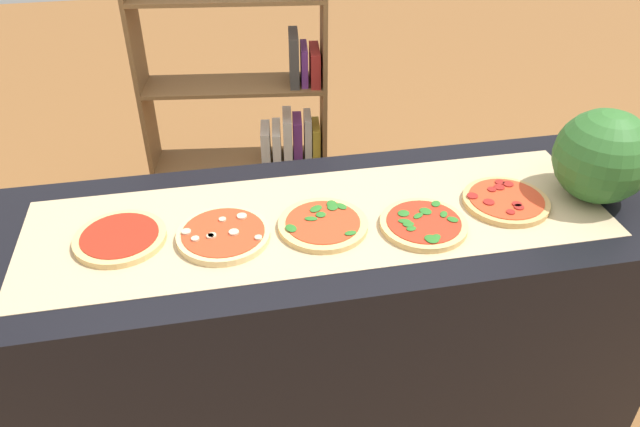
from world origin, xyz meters
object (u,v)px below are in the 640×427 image
at_px(pizza_plain_0, 120,238).
at_px(pizza_spinach_3, 424,224).
at_px(pizza_mushroom_1, 223,235).
at_px(bookshelf, 260,95).
at_px(pizza_spinach_2, 323,224).
at_px(watermelon, 602,156).
at_px(pizza_pepperoni_4, 506,201).

bearing_deg(pizza_plain_0, pizza_spinach_3, -6.57).
height_order(pizza_mushroom_1, bookshelf, bookshelf).
bearing_deg(pizza_plain_0, pizza_spinach_2, -4.21).
bearing_deg(pizza_plain_0, bookshelf, 66.37).
bearing_deg(pizza_plain_0, pizza_mushroom_1, -8.10).
distance_m(pizza_plain_0, watermelon, 1.49).
xyz_separation_m(pizza_spinach_2, pizza_pepperoni_4, (0.60, 0.01, 0.00)).
xyz_separation_m(pizza_mushroom_1, watermelon, (1.19, -0.00, 0.14)).
xyz_separation_m(pizza_spinach_3, bookshelf, (-0.35, 1.34, -0.13)).
bearing_deg(pizza_spinach_3, pizza_pepperoni_4, 13.17).
height_order(pizza_spinach_2, bookshelf, bookshelf).
relative_size(watermelon, bookshelf, 0.18).
distance_m(pizza_pepperoni_4, bookshelf, 1.43).
relative_size(pizza_mushroom_1, watermelon, 0.92).
bearing_deg(watermelon, pizza_pepperoni_4, 178.01).
relative_size(pizza_spinach_3, watermelon, 0.88).
height_order(pizza_spinach_2, watermelon, watermelon).
relative_size(pizza_spinach_2, pizza_pepperoni_4, 1.00).
height_order(pizza_mushroom_1, pizza_spinach_2, pizza_mushroom_1).
height_order(pizza_mushroom_1, pizza_pepperoni_4, pizza_mushroom_1).
relative_size(pizza_plain_0, pizza_mushroom_1, 0.97).
xyz_separation_m(pizza_spinach_3, pizza_pepperoni_4, (0.30, 0.07, -0.00)).
xyz_separation_m(pizza_mushroom_1, bookshelf, (0.24, 1.28, -0.14)).
bearing_deg(pizza_mushroom_1, pizza_pepperoni_4, 0.58).
bearing_deg(pizza_pepperoni_4, bookshelf, 117.09).
distance_m(pizza_spinach_2, pizza_pepperoni_4, 0.60).
bearing_deg(bookshelf, pizza_pepperoni_4, -62.91).
height_order(pizza_spinach_3, pizza_pepperoni_4, same).
height_order(pizza_plain_0, bookshelf, bookshelf).
relative_size(pizza_spinach_3, pizza_pepperoni_4, 0.97).
height_order(pizza_plain_0, pizza_pepperoni_4, pizza_pepperoni_4).
xyz_separation_m(pizza_pepperoni_4, bookshelf, (-0.65, 1.27, -0.13)).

